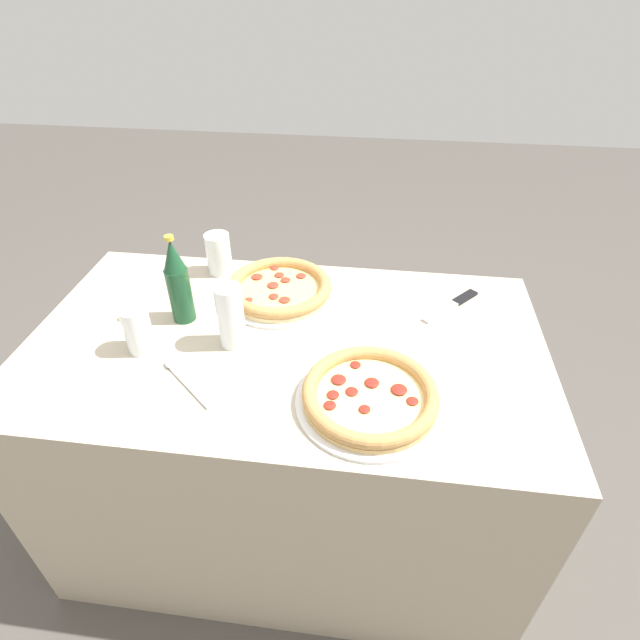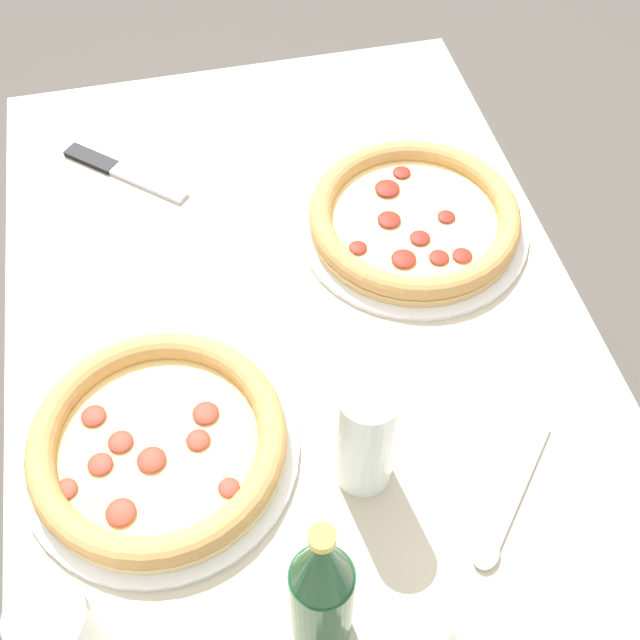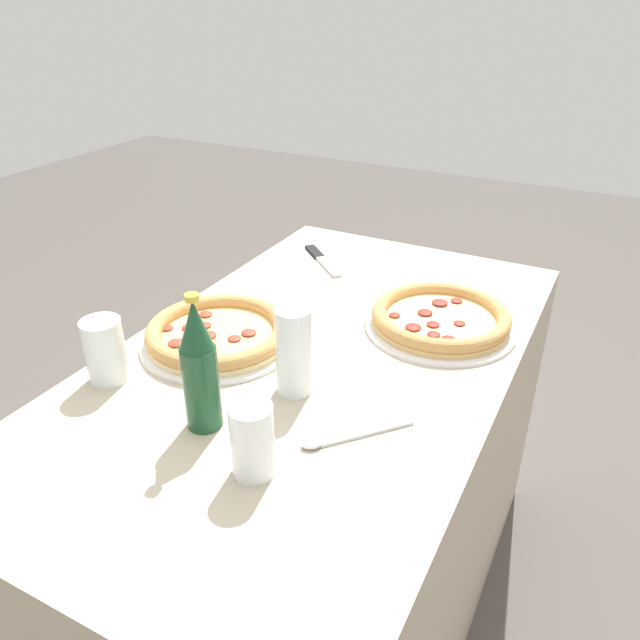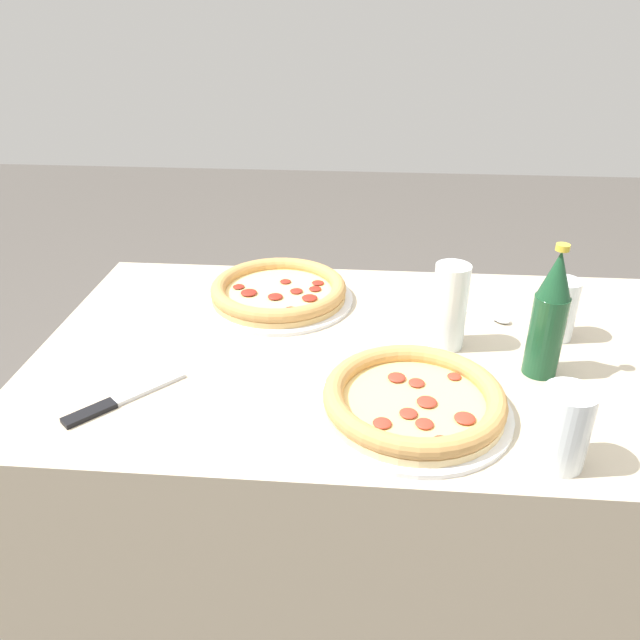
% 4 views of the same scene
% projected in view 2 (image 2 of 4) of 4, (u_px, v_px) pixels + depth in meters
% --- Properties ---
extents(ground_plane, '(8.00, 8.00, 0.00)m').
position_uv_depth(ground_plane, '(318.00, 589.00, 1.53)').
color(ground_plane, '#4C4742').
extents(table, '(1.25, 0.71, 0.73)m').
position_uv_depth(table, '(317.00, 511.00, 1.23)').
color(table, '#B7A88E').
rests_on(table, ground_plane).
extents(pizza_pepperoni, '(0.31, 0.31, 0.04)m').
position_uv_depth(pizza_pepperoni, '(414.00, 219.00, 1.07)').
color(pizza_pepperoni, silver).
rests_on(pizza_pepperoni, table).
extents(pizza_veggie, '(0.31, 0.31, 0.05)m').
position_uv_depth(pizza_veggie, '(158.00, 444.00, 0.87)').
color(pizza_veggie, silver).
rests_on(pizza_veggie, table).
extents(glass_lemonade, '(0.06, 0.06, 0.16)m').
position_uv_depth(glass_lemonade, '(366.00, 439.00, 0.81)').
color(glass_lemonade, white).
rests_on(glass_lemonade, table).
extents(glass_mango_juice, '(0.07, 0.07, 0.12)m').
position_uv_depth(glass_mango_juice, '(64.00, 638.00, 0.72)').
color(glass_mango_juice, white).
rests_on(glass_mango_juice, table).
extents(beer_bottle, '(0.06, 0.06, 0.23)m').
position_uv_depth(beer_bottle, '(322.00, 590.00, 0.69)').
color(beer_bottle, '#194728').
rests_on(beer_bottle, table).
extents(knife, '(0.16, 0.17, 0.01)m').
position_uv_depth(knife, '(120.00, 171.00, 1.15)').
color(knife, black).
rests_on(knife, table).
extents(spoon, '(0.16, 0.14, 0.01)m').
position_uv_depth(spoon, '(506.00, 509.00, 0.84)').
color(spoon, silver).
rests_on(spoon, table).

